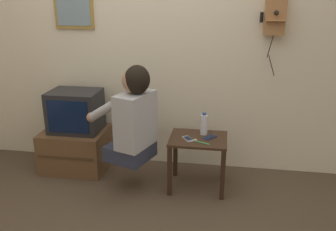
{
  "coord_description": "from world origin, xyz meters",
  "views": [
    {
      "loc": [
        0.73,
        -2.49,
        1.75
      ],
      "look_at": [
        0.26,
        0.46,
        0.72
      ],
      "focal_mm": 38.0,
      "sensor_mm": 36.0,
      "label": 1
    }
  ],
  "objects": [
    {
      "name": "water_bottle",
      "position": [
        0.57,
        0.6,
        0.6
      ],
      "size": [
        0.07,
        0.07,
        0.21
      ],
      "color": "silver",
      "rests_on": "side_table"
    },
    {
      "name": "wall_phone_antique",
      "position": [
        1.16,
        0.92,
        1.56
      ],
      "size": [
        0.22,
        0.19,
        0.76
      ],
      "color": "#9E6B3D"
    },
    {
      "name": "framed_picture",
      "position": [
        -0.76,
        0.97,
        1.64
      ],
      "size": [
        0.4,
        0.03,
        0.45
      ],
      "color": "olive"
    },
    {
      "name": "ground_plane",
      "position": [
        0.0,
        0.0,
        0.0
      ],
      "size": [
        14.0,
        14.0,
        0.0
      ],
      "primitive_type": "plane",
      "color": "#4C3D2D"
    },
    {
      "name": "wall_back",
      "position": [
        0.0,
        1.01,
        1.27
      ],
      "size": [
        6.8,
        0.05,
        2.55
      ],
      "color": "beige",
      "rests_on": "ground_plane"
    },
    {
      "name": "cell_phone_held",
      "position": [
        0.44,
        0.46,
        0.51
      ],
      "size": [
        0.12,
        0.14,
        0.01
      ],
      "rotation": [
        0.0,
        0.0,
        0.57
      ],
      "color": "silver",
      "rests_on": "side_table"
    },
    {
      "name": "person",
      "position": [
        -0.04,
        0.37,
        0.72
      ],
      "size": [
        0.61,
        0.54,
        0.87
      ],
      "rotation": [
        0.0,
        0.0,
        1.23
      ],
      "color": "#2D3347",
      "rests_on": "ground_plane"
    },
    {
      "name": "side_table",
      "position": [
        0.53,
        0.51,
        0.39
      ],
      "size": [
        0.52,
        0.42,
        0.5
      ],
      "color": "#382316",
      "rests_on": "ground_plane"
    },
    {
      "name": "television",
      "position": [
        -0.72,
        0.71,
        0.63
      ],
      "size": [
        0.5,
        0.38,
        0.41
      ],
      "color": "#232326",
      "rests_on": "tv_stand"
    },
    {
      "name": "cell_phone_spare",
      "position": [
        0.64,
        0.53,
        0.51
      ],
      "size": [
        0.12,
        0.13,
        0.01
      ],
      "rotation": [
        0.0,
        0.0,
        -0.68
      ],
      "color": "navy",
      "rests_on": "side_table"
    },
    {
      "name": "toothbrush",
      "position": [
        0.56,
        0.4,
        0.51
      ],
      "size": [
        0.15,
        0.07,
        0.02
      ],
      "rotation": [
        0.0,
        0.0,
        1.16
      ],
      "color": "#4CBF66",
      "rests_on": "side_table"
    },
    {
      "name": "tv_stand",
      "position": [
        -0.75,
        0.7,
        0.21
      ],
      "size": [
        0.64,
        0.52,
        0.42
      ],
      "color": "brown",
      "rests_on": "ground_plane"
    }
  ]
}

